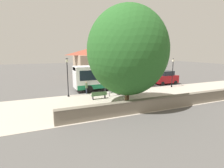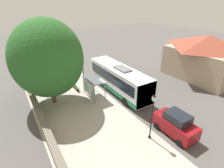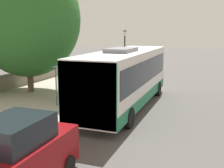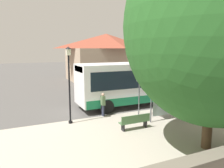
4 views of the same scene
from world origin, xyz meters
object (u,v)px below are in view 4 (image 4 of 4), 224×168
Objects in this scene: street_lamp_far at (69,79)px; shade_tree at (215,27)px; pedestrian at (103,103)px; bus at (144,81)px; bus_shelter at (167,87)px; bench at (135,121)px.

street_lamp_far is 0.48× the size of shade_tree.
pedestrian is 0.34× the size of street_lamp_far.
bus reaches higher than pedestrian.
bus_shelter is 6.28m from street_lamp_far.
bus is 4.62m from pedestrian.
shade_tree is (-6.38, -2.47, 4.47)m from pedestrian.
bus is 1.12× the size of shade_tree.
bench is 0.19× the size of shade_tree.
bus is at bearing -12.37° from shade_tree.
bus is at bearing -7.76° from bus_shelter.
pedestrian is 0.17× the size of shade_tree.
bus_shelter is 0.36× the size of shade_tree.
pedestrian is 0.88× the size of bench.
pedestrian is 3.00m from street_lamp_far.
bus is 6.97m from street_lamp_far.
pedestrian is 8.18m from shade_tree.
bus is 6.01m from bench.
bus_shelter reaches higher than pedestrian.
bus is 5.96× the size of bench.
bus_shelter is 2.17× the size of pedestrian.
pedestrian is at bearing 12.69° from bench.
bus_shelter is at bearing -15.85° from shade_tree.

